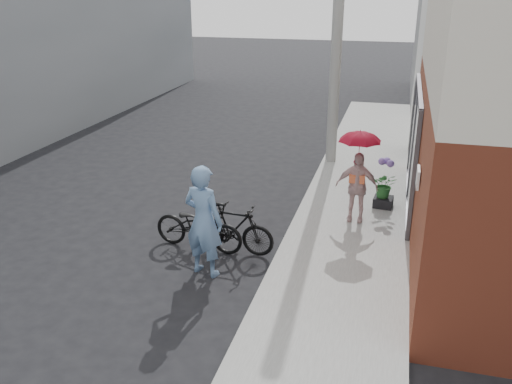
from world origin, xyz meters
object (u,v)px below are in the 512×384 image
at_px(bike_left, 199,226).
at_px(bike_right, 233,228).
at_px(utility_pole, 337,32).
at_px(officer, 204,221).
at_px(planter, 383,202).
at_px(kimono_woman, 356,187).

xyz_separation_m(bike_left, bike_right, (0.66, 0.03, 0.01)).
relative_size(utility_pole, bike_right, 4.46).
bearing_deg(bike_left, officer, -146.50).
relative_size(bike_left, bike_right, 1.12).
xyz_separation_m(utility_pole, planter, (1.53, -2.95, -3.27)).
height_order(utility_pole, planter, utility_pole).
distance_m(utility_pole, officer, 7.06).
bearing_deg(kimono_woman, bike_right, -138.82).
height_order(officer, planter, officer).
distance_m(officer, planter, 4.56).
bearing_deg(planter, kimono_woman, -121.41).
height_order(utility_pole, kimono_woman, utility_pole).
bearing_deg(planter, officer, -128.69).
xyz_separation_m(officer, bike_left, (-0.42, 0.83, -0.51)).
bearing_deg(kimono_woman, officer, -130.47).
bearing_deg(bike_right, officer, 169.63).
bearing_deg(utility_pole, planter, -62.56).
bearing_deg(officer, utility_pole, -86.54).
xyz_separation_m(bike_right, kimono_woman, (2.05, 1.77, 0.37)).
distance_m(bike_right, kimono_woman, 2.73).
relative_size(bike_right, planter, 3.93).
height_order(bike_right, kimono_woman, kimono_woman).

